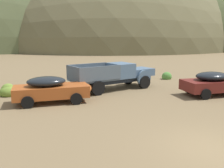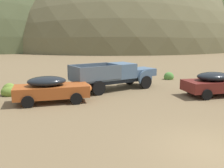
{
  "view_description": "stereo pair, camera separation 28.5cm",
  "coord_description": "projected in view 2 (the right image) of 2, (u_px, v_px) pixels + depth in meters",
  "views": [
    {
      "loc": [
        -6.07,
        -6.65,
        3.91
      ],
      "look_at": [
        -1.4,
        6.8,
        1.16
      ],
      "focal_mm": 40.58,
      "sensor_mm": 36.0,
      "label": 1
    },
    {
      "loc": [
        -5.8,
        -6.74,
        3.91
      ],
      "look_at": [
        -1.4,
        6.8,
        1.16
      ],
      "focal_mm": 40.58,
      "sensor_mm": 36.0,
      "label": 2
    }
  ],
  "objects": [
    {
      "name": "truck_chalk_blue",
      "position": [
        120.0,
        75.0,
        18.68
      ],
      "size": [
        6.82,
        3.52,
        1.91
      ],
      "rotation": [
        0.0,
        0.0,
        0.25
      ],
      "color": "#262D39",
      "rests_on": "ground"
    },
    {
      "name": "bush_front_left",
      "position": [
        169.0,
        77.0,
        22.8
      ],
      "size": [
        0.91,
        0.82,
        0.84
      ],
      "color": "#4C8438",
      "rests_on": "ground"
    },
    {
      "name": "ground_plane",
      "position": [
        211.0,
        150.0,
        8.8
      ],
      "size": [
        300.0,
        300.0,
        0.0
      ],
      "primitive_type": "plane",
      "color": "brown"
    },
    {
      "name": "car_oxide_orange",
      "position": [
        54.0,
        89.0,
        14.92
      ],
      "size": [
        4.59,
        2.12,
        1.57
      ],
      "rotation": [
        0.0,
        0.0,
        -0.04
      ],
      "color": "#A34C1E",
      "rests_on": "ground"
    },
    {
      "name": "bush_between_trucks",
      "position": [
        10.0,
        91.0,
        16.77
      ],
      "size": [
        1.2,
        1.09,
        1.03
      ],
      "color": "olive",
      "rests_on": "ground"
    },
    {
      "name": "car_oxblood",
      "position": [
        218.0,
        83.0,
        16.59
      ],
      "size": [
        4.58,
        2.32,
        1.57
      ],
      "rotation": [
        0.0,
        0.0,
        -0.07
      ],
      "color": "maroon",
      "rests_on": "ground"
    },
    {
      "name": "hill_far_left",
      "position": [
        119.0,
        47.0,
        85.86
      ],
      "size": [
        80.36,
        75.4,
        51.3
      ],
      "primitive_type": "ellipsoid",
      "color": "brown",
      "rests_on": "ground"
    },
    {
      "name": "hill_far_right",
      "position": [
        13.0,
        48.0,
        75.89
      ],
      "size": [
        80.16,
        50.19,
        54.6
      ],
      "primitive_type": "ellipsoid",
      "color": "#56603D",
      "rests_on": "ground"
    }
  ]
}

